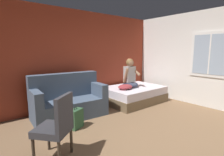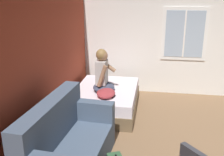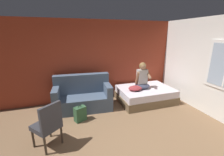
{
  "view_description": "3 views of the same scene",
  "coord_description": "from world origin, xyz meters",
  "px_view_note": "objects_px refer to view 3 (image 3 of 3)",
  "views": [
    {
      "loc": [
        -2.25,
        -1.65,
        1.6
      ],
      "look_at": [
        0.6,
        1.88,
        0.88
      ],
      "focal_mm": 28.0,
      "sensor_mm": 36.0,
      "label": 1
    },
    {
      "loc": [
        -3.49,
        1.09,
        2.4
      ],
      "look_at": [
        0.94,
        1.81,
        0.94
      ],
      "focal_mm": 42.0,
      "sensor_mm": 36.0,
      "label": 2
    },
    {
      "loc": [
        -0.96,
        -2.15,
        2.24
      ],
      "look_at": [
        0.44,
        2.16,
        0.91
      ],
      "focal_mm": 24.0,
      "sensor_mm": 36.0,
      "label": 3
    }
  ],
  "objects_px": {
    "backpack": "(80,114)",
    "cell_phone": "(137,91)",
    "person_seated": "(142,78)",
    "throw_pillow": "(135,88)",
    "bed": "(145,95)",
    "side_chair": "(48,124)",
    "couch": "(83,96)"
  },
  "relations": [
    {
      "from": "side_chair",
      "to": "person_seated",
      "type": "distance_m",
      "value": 3.17
    },
    {
      "from": "throw_pillow",
      "to": "cell_phone",
      "type": "bearing_deg",
      "value": -89.5
    },
    {
      "from": "backpack",
      "to": "throw_pillow",
      "type": "relative_size",
      "value": 0.95
    },
    {
      "from": "person_seated",
      "to": "couch",
      "type": "bearing_deg",
      "value": 176.75
    },
    {
      "from": "side_chair",
      "to": "cell_phone",
      "type": "bearing_deg",
      "value": 23.8
    },
    {
      "from": "bed",
      "to": "side_chair",
      "type": "height_order",
      "value": "side_chair"
    },
    {
      "from": "person_seated",
      "to": "throw_pillow",
      "type": "xyz_separation_m",
      "value": [
        -0.3,
        -0.12,
        -0.29
      ]
    },
    {
      "from": "bed",
      "to": "throw_pillow",
      "type": "distance_m",
      "value": 0.54
    },
    {
      "from": "side_chair",
      "to": "person_seated",
      "type": "bearing_deg",
      "value": 25.8
    },
    {
      "from": "bed",
      "to": "cell_phone",
      "type": "distance_m",
      "value": 0.54
    },
    {
      "from": "couch",
      "to": "bed",
      "type": "bearing_deg",
      "value": -4.06
    },
    {
      "from": "person_seated",
      "to": "cell_phone",
      "type": "relative_size",
      "value": 6.08
    },
    {
      "from": "couch",
      "to": "backpack",
      "type": "height_order",
      "value": "couch"
    },
    {
      "from": "side_chair",
      "to": "throw_pillow",
      "type": "xyz_separation_m",
      "value": [
        2.55,
        1.26,
        0.02
      ]
    },
    {
      "from": "person_seated",
      "to": "side_chair",
      "type": "bearing_deg",
      "value": -154.2
    },
    {
      "from": "bed",
      "to": "throw_pillow",
      "type": "xyz_separation_m",
      "value": [
        -0.43,
        -0.08,
        0.31
      ]
    },
    {
      "from": "couch",
      "to": "side_chair",
      "type": "distance_m",
      "value": 1.73
    },
    {
      "from": "throw_pillow",
      "to": "couch",
      "type": "bearing_deg",
      "value": 172.18
    },
    {
      "from": "bed",
      "to": "throw_pillow",
      "type": "relative_size",
      "value": 3.78
    },
    {
      "from": "couch",
      "to": "cell_phone",
      "type": "relative_size",
      "value": 12.17
    },
    {
      "from": "bed",
      "to": "throw_pillow",
      "type": "bearing_deg",
      "value": -169.37
    },
    {
      "from": "couch",
      "to": "cell_phone",
      "type": "height_order",
      "value": "couch"
    },
    {
      "from": "person_seated",
      "to": "throw_pillow",
      "type": "relative_size",
      "value": 1.82
    },
    {
      "from": "side_chair",
      "to": "throw_pillow",
      "type": "distance_m",
      "value": 2.84
    },
    {
      "from": "bed",
      "to": "person_seated",
      "type": "distance_m",
      "value": 0.61
    },
    {
      "from": "backpack",
      "to": "person_seated",
      "type": "bearing_deg",
      "value": 15.19
    },
    {
      "from": "person_seated",
      "to": "throw_pillow",
      "type": "height_order",
      "value": "person_seated"
    },
    {
      "from": "couch",
      "to": "person_seated",
      "type": "xyz_separation_m",
      "value": [
        1.97,
        -0.11,
        0.44
      ]
    },
    {
      "from": "cell_phone",
      "to": "bed",
      "type": "bearing_deg",
      "value": 133.13
    },
    {
      "from": "backpack",
      "to": "cell_phone",
      "type": "height_order",
      "value": "cell_phone"
    },
    {
      "from": "bed",
      "to": "couch",
      "type": "xyz_separation_m",
      "value": [
        -2.1,
        0.15,
        0.16
      ]
    },
    {
      "from": "backpack",
      "to": "couch",
      "type": "bearing_deg",
      "value": 75.54
    }
  ]
}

